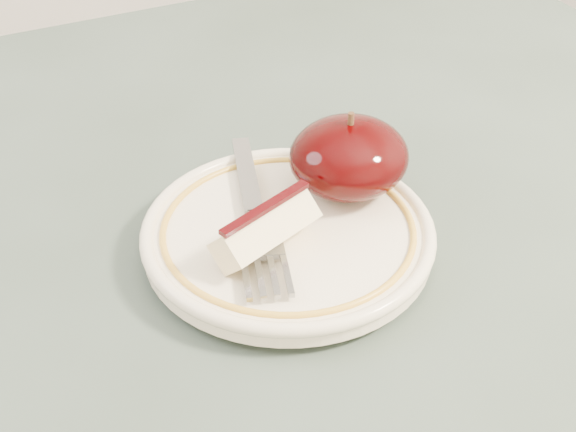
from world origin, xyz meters
name	(u,v)px	position (x,y,z in m)	size (l,w,h in m)	color
table	(297,390)	(0.00, 0.00, 0.66)	(0.90, 0.90, 0.75)	brown
plate	(288,234)	(0.01, 0.04, 0.76)	(0.18, 0.18, 0.02)	#F4E9CC
apple_half	(349,157)	(0.07, 0.06, 0.79)	(0.08, 0.08, 0.06)	black
apple_wedge	(266,229)	(-0.01, 0.02, 0.78)	(0.07, 0.05, 0.03)	beige
fork	(254,214)	(0.00, 0.05, 0.77)	(0.07, 0.16, 0.00)	gray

